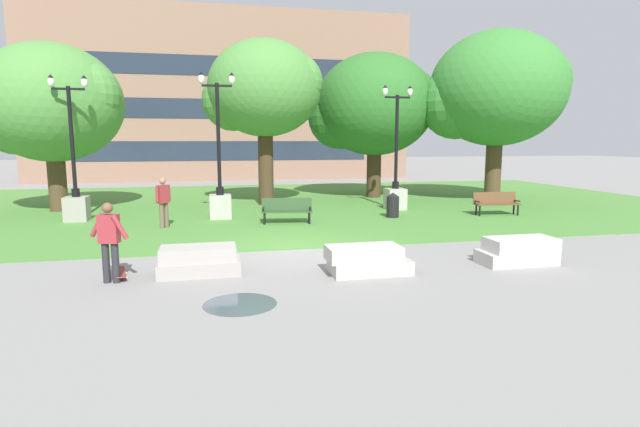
% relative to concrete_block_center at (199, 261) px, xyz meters
% --- Properties ---
extents(ground_plane, '(140.00, 140.00, 0.00)m').
position_rel_concrete_block_center_xyz_m(ground_plane, '(2.47, 2.03, -0.31)').
color(ground_plane, gray).
extents(grass_lawn, '(40.00, 20.00, 0.02)m').
position_rel_concrete_block_center_xyz_m(grass_lawn, '(2.47, 12.03, -0.30)').
color(grass_lawn, '#4C8438').
rests_on(grass_lawn, ground).
extents(concrete_block_center, '(1.80, 0.90, 0.64)m').
position_rel_concrete_block_center_xyz_m(concrete_block_center, '(0.00, 0.00, 0.00)').
color(concrete_block_center, '#9E9991').
rests_on(concrete_block_center, ground).
extents(concrete_block_left, '(1.88, 0.90, 0.64)m').
position_rel_concrete_block_center_xyz_m(concrete_block_left, '(3.70, -0.74, 0.00)').
color(concrete_block_left, '#B2ADA3').
rests_on(concrete_block_left, ground).
extents(concrete_block_right, '(1.83, 0.90, 0.64)m').
position_rel_concrete_block_center_xyz_m(concrete_block_right, '(7.58, -0.65, 0.00)').
color(concrete_block_right, '#BCB7B2').
rests_on(concrete_block_right, ground).
extents(person_skateboarder, '(0.87, 0.55, 1.71)m').
position_rel_concrete_block_center_xyz_m(person_skateboarder, '(-1.80, -0.28, 0.66)').
color(person_skateboarder, '#28282D').
rests_on(person_skateboarder, ground).
extents(skateboard, '(0.40, 1.04, 0.14)m').
position_rel_concrete_block_center_xyz_m(skateboard, '(-1.69, 0.12, -0.22)').
color(skateboard, maroon).
rests_on(skateboard, ground).
extents(puddle, '(1.36, 1.36, 0.01)m').
position_rel_concrete_block_center_xyz_m(puddle, '(0.77, -2.28, -0.30)').
color(puddle, '#47515B').
rests_on(puddle, ground).
extents(park_bench_near_left, '(1.86, 0.77, 0.90)m').
position_rel_concrete_block_center_xyz_m(park_bench_near_left, '(2.95, 6.37, 0.23)').
color(park_bench_near_left, '#284723').
rests_on(park_bench_near_left, grass_lawn).
extents(park_bench_near_right, '(1.84, 0.68, 0.90)m').
position_rel_concrete_block_center_xyz_m(park_bench_near_right, '(11.43, 6.59, 0.23)').
color(park_bench_near_right, brown).
rests_on(park_bench_near_right, grass_lawn).
extents(lamp_post_center, '(1.32, 0.80, 5.45)m').
position_rel_concrete_block_center_xyz_m(lamp_post_center, '(0.63, 8.04, 0.81)').
color(lamp_post_center, '#ADA89E').
rests_on(lamp_post_center, grass_lawn).
extents(lamp_post_left, '(1.32, 0.80, 5.24)m').
position_rel_concrete_block_center_xyz_m(lamp_post_left, '(8.06, 8.95, 0.77)').
color(lamp_post_left, '#ADA89E').
rests_on(lamp_post_left, grass_lawn).
extents(lamp_post_right, '(1.32, 0.80, 5.27)m').
position_rel_concrete_block_center_xyz_m(lamp_post_right, '(-4.57, 8.53, 0.78)').
color(lamp_post_right, gray).
rests_on(lamp_post_right, grass_lawn).
extents(tree_far_right, '(5.34, 5.09, 7.44)m').
position_rel_concrete_block_center_xyz_m(tree_far_right, '(2.74, 11.84, 4.90)').
color(tree_far_right, '#42301E').
rests_on(tree_far_right, grass_lawn).
extents(tree_near_left, '(6.71, 6.39, 8.11)m').
position_rel_concrete_block_center_xyz_m(tree_near_left, '(13.73, 10.84, 5.02)').
color(tree_near_left, '#4C3823').
rests_on(tree_near_left, grass_lawn).
extents(tree_far_left, '(5.96, 5.68, 6.89)m').
position_rel_concrete_block_center_xyz_m(tree_far_left, '(-6.08, 11.59, 4.12)').
color(tree_far_left, '#4C3823').
rests_on(tree_far_left, grass_lawn).
extents(tree_near_right, '(6.38, 6.07, 7.34)m').
position_rel_concrete_block_center_xyz_m(tree_near_right, '(8.55, 13.63, 4.40)').
color(tree_near_right, '#42301E').
rests_on(tree_near_right, grass_lawn).
extents(trash_bin, '(0.49, 0.49, 0.96)m').
position_rel_concrete_block_center_xyz_m(trash_bin, '(7.16, 6.86, 0.20)').
color(trash_bin, black).
rests_on(trash_bin, grass_lawn).
extents(person_bystander_near_lawn, '(0.50, 0.52, 1.71)m').
position_rel_concrete_block_center_xyz_m(person_bystander_near_lawn, '(-1.29, 6.30, 0.68)').
color(person_bystander_near_lawn, brown).
rests_on(person_bystander_near_lawn, grass_lawn).
extents(building_facade_distant, '(27.88, 1.03, 12.44)m').
position_rel_concrete_block_center_xyz_m(building_facade_distant, '(1.51, 26.53, 5.90)').
color(building_facade_distant, '#8E6B56').
rests_on(building_facade_distant, ground).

